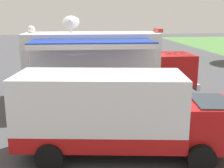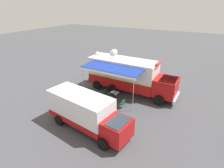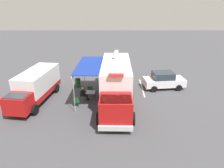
{
  "view_description": "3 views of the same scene",
  "coord_description": "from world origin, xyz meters",
  "px_view_note": "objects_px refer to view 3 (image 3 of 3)",
  "views": [
    {
      "loc": [
        15.88,
        -0.68,
        4.5
      ],
      "look_at": [
        1.96,
        0.91,
        1.08
      ],
      "focal_mm": 46.2,
      "sensor_mm": 36.0,
      "label": 1
    },
    {
      "loc": [
        16.19,
        7.59,
        8.82
      ],
      "look_at": [
        2.09,
        -0.15,
        1.49
      ],
      "focal_mm": 28.59,
      "sensor_mm": 36.0,
      "label": 2
    },
    {
      "loc": [
        0.35,
        17.2,
        8.43
      ],
      "look_at": [
        0.37,
        0.13,
        1.48
      ],
      "focal_mm": 32.22,
      "sensor_mm": 36.0,
      "label": 3
    }
  ],
  "objects_px": {
    "trash_bin": "(78,83)",
    "traffic_cone": "(116,78)",
    "support_truck": "(36,86)",
    "seated_responder": "(84,93)",
    "folding_chair_at_table": "(82,95)",
    "command_truck": "(116,82)",
    "folding_chair_beside_table": "(90,90)",
    "folding_table": "(91,92)",
    "folding_chair_spare_by_truck": "(76,101)",
    "car_behind_truck": "(164,80)",
    "water_bottle": "(91,91)"
  },
  "relations": [
    {
      "from": "traffic_cone",
      "to": "support_truck",
      "type": "height_order",
      "value": "support_truck"
    },
    {
      "from": "support_truck",
      "to": "seated_responder",
      "type": "bearing_deg",
      "value": -178.89
    },
    {
      "from": "command_truck",
      "to": "folding_chair_beside_table",
      "type": "distance_m",
      "value": 3.16
    },
    {
      "from": "command_truck",
      "to": "folding_chair_beside_table",
      "type": "bearing_deg",
      "value": -29.01
    },
    {
      "from": "folding_chair_beside_table",
      "to": "folding_chair_spare_by_truck",
      "type": "bearing_deg",
      "value": 67.56
    },
    {
      "from": "folding_table",
      "to": "support_truck",
      "type": "xyz_separation_m",
      "value": [
        4.92,
        0.22,
        0.71
      ]
    },
    {
      "from": "folding_chair_beside_table",
      "to": "trash_bin",
      "type": "xyz_separation_m",
      "value": [
        1.52,
        -2.16,
        -0.06
      ]
    },
    {
      "from": "command_truck",
      "to": "seated_responder",
      "type": "relative_size",
      "value": 7.63
    },
    {
      "from": "folding_table",
      "to": "folding_chair_spare_by_truck",
      "type": "distance_m",
      "value": 1.8
    },
    {
      "from": "trash_bin",
      "to": "traffic_cone",
      "type": "bearing_deg",
      "value": -155.64
    },
    {
      "from": "folding_chair_at_table",
      "to": "traffic_cone",
      "type": "xyz_separation_m",
      "value": [
        -3.27,
        -5.03,
        -0.23
      ]
    },
    {
      "from": "folding_chair_at_table",
      "to": "seated_responder",
      "type": "distance_m",
      "value": 0.23
    },
    {
      "from": "folding_chair_at_table",
      "to": "seated_responder",
      "type": "relative_size",
      "value": 0.7
    },
    {
      "from": "folding_table",
      "to": "folding_chair_beside_table",
      "type": "height_order",
      "value": "folding_chair_beside_table"
    },
    {
      "from": "command_truck",
      "to": "support_truck",
      "type": "height_order",
      "value": "command_truck"
    },
    {
      "from": "folding_chair_at_table",
      "to": "car_behind_truck",
      "type": "height_order",
      "value": "car_behind_truck"
    },
    {
      "from": "folding_chair_beside_table",
      "to": "trash_bin",
      "type": "distance_m",
      "value": 2.64
    },
    {
      "from": "folding_table",
      "to": "folding_chair_at_table",
      "type": "distance_m",
      "value": 0.83
    },
    {
      "from": "folding_chair_beside_table",
      "to": "trash_bin",
      "type": "relative_size",
      "value": 0.96
    },
    {
      "from": "folding_chair_spare_by_truck",
      "to": "folding_chair_beside_table",
      "type": "bearing_deg",
      "value": -112.44
    },
    {
      "from": "water_bottle",
      "to": "seated_responder",
      "type": "distance_m",
      "value": 0.67
    },
    {
      "from": "folding_chair_beside_table",
      "to": "car_behind_truck",
      "type": "relative_size",
      "value": 0.2
    },
    {
      "from": "water_bottle",
      "to": "trash_bin",
      "type": "distance_m",
      "value": 3.49
    },
    {
      "from": "folding_chair_beside_table",
      "to": "folding_chair_spare_by_truck",
      "type": "relative_size",
      "value": 1.0
    },
    {
      "from": "folding_chair_at_table",
      "to": "folding_table",
      "type": "bearing_deg",
      "value": -170.37
    },
    {
      "from": "folding_chair_beside_table",
      "to": "seated_responder",
      "type": "relative_size",
      "value": 0.7
    },
    {
      "from": "folding_chair_spare_by_truck",
      "to": "car_behind_truck",
      "type": "distance_m",
      "value": 9.42
    },
    {
      "from": "folding_chair_spare_by_truck",
      "to": "car_behind_truck",
      "type": "bearing_deg",
      "value": -154.43
    },
    {
      "from": "traffic_cone",
      "to": "folding_table",
      "type": "bearing_deg",
      "value": 63.19
    },
    {
      "from": "folding_chair_beside_table",
      "to": "car_behind_truck",
      "type": "bearing_deg",
      "value": -166.62
    },
    {
      "from": "folding_table",
      "to": "car_behind_truck",
      "type": "xyz_separation_m",
      "value": [
        -7.39,
        -2.65,
        0.21
      ]
    },
    {
      "from": "command_truck",
      "to": "water_bottle",
      "type": "height_order",
      "value": "command_truck"
    },
    {
      "from": "trash_bin",
      "to": "car_behind_truck",
      "type": "height_order",
      "value": "car_behind_truck"
    },
    {
      "from": "folding_table",
      "to": "support_truck",
      "type": "distance_m",
      "value": 4.98
    },
    {
      "from": "seated_responder",
      "to": "support_truck",
      "type": "distance_m",
      "value": 4.37
    },
    {
      "from": "seated_responder",
      "to": "trash_bin",
      "type": "bearing_deg",
      "value": -71.13
    },
    {
      "from": "folding_chair_spare_by_truck",
      "to": "trash_bin",
      "type": "xyz_separation_m",
      "value": [
        0.58,
        -4.43,
        -0.06
      ]
    },
    {
      "from": "trash_bin",
      "to": "folding_chair_at_table",
      "type": "bearing_deg",
      "value": 105.75
    },
    {
      "from": "support_truck",
      "to": "car_behind_truck",
      "type": "bearing_deg",
      "value": -166.87
    },
    {
      "from": "water_bottle",
      "to": "traffic_cone",
      "type": "distance_m",
      "value": 5.5
    },
    {
      "from": "folding_table",
      "to": "water_bottle",
      "type": "height_order",
      "value": "water_bottle"
    },
    {
      "from": "folding_chair_at_table",
      "to": "folding_chair_spare_by_truck",
      "type": "xyz_separation_m",
      "value": [
        0.3,
        1.28,
        0.0
      ]
    },
    {
      "from": "folding_table",
      "to": "water_bottle",
      "type": "distance_m",
      "value": 0.16
    },
    {
      "from": "car_behind_truck",
      "to": "folding_table",
      "type": "bearing_deg",
      "value": 19.71
    },
    {
      "from": "command_truck",
      "to": "traffic_cone",
      "type": "relative_size",
      "value": 16.45
    },
    {
      "from": "support_truck",
      "to": "folding_table",
      "type": "bearing_deg",
      "value": -177.4
    },
    {
      "from": "seated_responder",
      "to": "car_behind_truck",
      "type": "relative_size",
      "value": 0.29
    },
    {
      "from": "folding_table",
      "to": "traffic_cone",
      "type": "relative_size",
      "value": 1.41
    },
    {
      "from": "folding_chair_at_table",
      "to": "support_truck",
      "type": "bearing_deg",
      "value": 1.21
    },
    {
      "from": "command_truck",
      "to": "folding_chair_spare_by_truck",
      "type": "distance_m",
      "value": 3.8
    }
  ]
}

